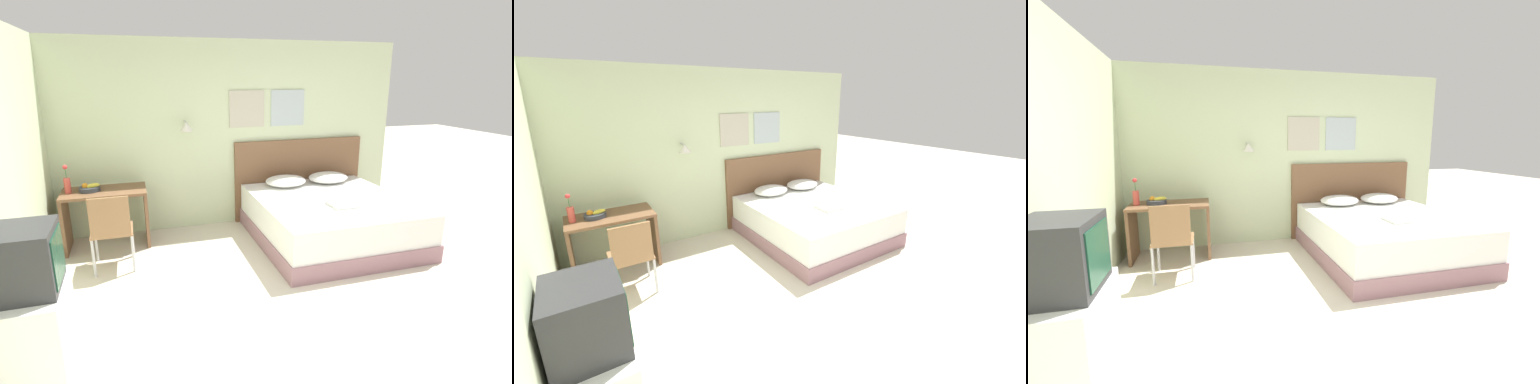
# 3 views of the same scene
# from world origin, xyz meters

# --- Properties ---
(ground_plane) EXTENTS (24.00, 24.00, 0.00)m
(ground_plane) POSITION_xyz_m (0.00, 0.00, 0.00)
(ground_plane) COLOR beige
(wall_back) EXTENTS (5.44, 0.31, 2.65)m
(wall_back) POSITION_xyz_m (0.01, 2.80, 1.33)
(wall_back) COLOR beige
(wall_back) RESTS_ON ground_plane
(bed) EXTENTS (1.95, 2.08, 0.60)m
(bed) POSITION_xyz_m (1.19, 1.67, 0.30)
(bed) COLOR gray
(bed) RESTS_ON ground_plane
(headboard) EXTENTS (2.07, 0.06, 1.22)m
(headboard) POSITION_xyz_m (1.19, 2.74, 0.61)
(headboard) COLOR brown
(headboard) RESTS_ON ground_plane
(pillow_left) EXTENTS (0.61, 0.47, 0.15)m
(pillow_left) POSITION_xyz_m (0.84, 2.42, 0.67)
(pillow_left) COLOR white
(pillow_left) RESTS_ON bed
(pillow_right) EXTENTS (0.61, 0.47, 0.15)m
(pillow_right) POSITION_xyz_m (1.53, 2.42, 0.67)
(pillow_right) COLOR white
(pillow_right) RESTS_ON bed
(folded_towel_near_foot) EXTENTS (0.35, 0.32, 0.06)m
(folded_towel_near_foot) POSITION_xyz_m (1.20, 1.36, 0.63)
(folded_towel_near_foot) COLOR white
(folded_towel_near_foot) RESTS_ON bed
(desk) EXTENTS (1.03, 0.59, 0.76)m
(desk) POSITION_xyz_m (-1.66, 2.40, 0.51)
(desk) COLOR brown
(desk) RESTS_ON ground_plane
(desk_chair) EXTENTS (0.46, 0.46, 0.91)m
(desk_chair) POSITION_xyz_m (-1.58, 1.63, 0.54)
(desk_chair) COLOR #8E6642
(desk_chair) RESTS_ON ground_plane
(fruit_bowl) EXTENTS (0.26, 0.25, 0.11)m
(fruit_bowl) POSITION_xyz_m (-1.83, 2.42, 0.79)
(fruit_bowl) COLOR #333842
(fruit_bowl) RESTS_ON desk
(flower_vase) EXTENTS (0.08, 0.08, 0.36)m
(flower_vase) POSITION_xyz_m (-2.08, 2.40, 0.88)
(flower_vase) COLOR #D14C42
(flower_vase) RESTS_ON desk
(tv_stand) EXTENTS (0.45, 0.71, 0.68)m
(tv_stand) POSITION_xyz_m (-2.07, 0.10, 0.34)
(tv_stand) COLOR white
(tv_stand) RESTS_ON ground_plane
(television) EXTENTS (0.44, 0.49, 0.48)m
(television) POSITION_xyz_m (-2.07, 0.10, 0.92)
(television) COLOR #2D2D30
(television) RESTS_ON tv_stand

